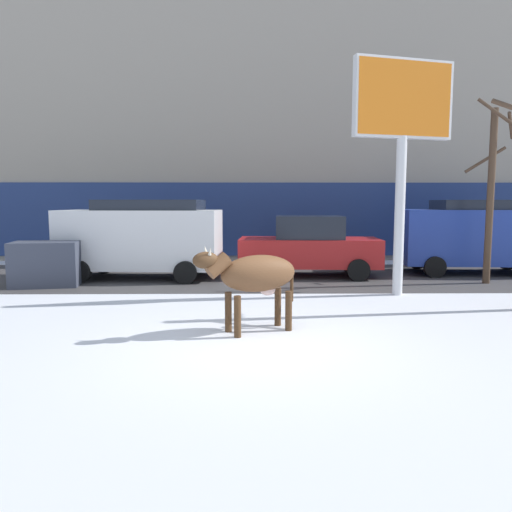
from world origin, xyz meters
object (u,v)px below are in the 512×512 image
Objects in this scene: cow_brown at (255,275)px; car_white_van at (142,237)px; billboard at (403,114)px; bare_tree_left_lot at (491,189)px; pedestrian_by_cars at (328,239)px; car_blue_van at (475,234)px; car_red_sedan at (309,247)px; pedestrian_near_billboard at (292,239)px; dumpster at (46,264)px.

car_white_van is at bearing 118.61° from cow_brown.
bare_tree_left_lot is (2.99, 1.63, -1.71)m from billboard.
car_white_van is 2.72× the size of pedestrian_by_cars.
cow_brown is at bearing -61.39° from car_white_van.
pedestrian_by_cars is at bearing 146.72° from car_blue_van.
pedestrian_by_cars is at bearing 71.37° from car_red_sedan.
car_blue_van is at bearing 74.52° from bare_tree_left_lot.
car_red_sedan is at bearing 3.87° from car_white_van.
dumpster is at bearing -144.89° from pedestrian_near_billboard.
cow_brown is at bearing -98.65° from pedestrian_near_billboard.
cow_brown is 6.84m from car_white_van.
cow_brown is 9.75m from pedestrian_near_billboard.
pedestrian_by_cars is (1.35, 0.00, 0.00)m from pedestrian_near_billboard.
pedestrian_by_cars is at bearing 0.00° from pedestrian_near_billboard.
pedestrian_by_cars is (-0.69, 6.30, -3.43)m from billboard.
car_white_van reaches higher than pedestrian_by_cars.
bare_tree_left_lot is at bearing -15.91° from car_red_sedan.
car_white_van reaches higher than pedestrian_near_billboard.
pedestrian_by_cars is at bearing 96.25° from billboard.
pedestrian_near_billboard reaches higher than cow_brown.
car_blue_van is 0.95× the size of bare_tree_left_lot.
bare_tree_left_lot reaches higher than car_white_van.
billboard is at bearing -151.39° from bare_tree_left_lot.
bare_tree_left_lot reaches higher than car_blue_van.
dumpster is at bearing -170.18° from car_blue_van.
car_red_sedan is 5.27m from bare_tree_left_lot.
pedestrian_near_billboard is (-0.24, 3.30, -0.03)m from car_red_sedan.
car_blue_van is at bearing -26.41° from pedestrian_near_billboard.
pedestrian_by_cars is (2.82, 9.64, -0.11)m from cow_brown.
bare_tree_left_lot is (9.78, -1.03, 1.36)m from car_white_van.
bare_tree_left_lot is at bearing -105.48° from car_blue_van.
bare_tree_left_lot reaches higher than car_red_sedan.
bare_tree_left_lot is at bearing -6.01° from car_white_van.
pedestrian_by_cars is 9.74m from dumpster.
bare_tree_left_lot is 12.24m from dumpster.
billboard is 5.86m from car_blue_van.
cow_brown is 10.04m from pedestrian_by_cars.
car_white_van is at bearing 173.99° from bare_tree_left_lot.
pedestrian_near_billboard is (4.74, 3.63, -0.36)m from car_white_van.
billboard is 1.18× the size of car_white_van.
car_blue_van is (7.03, 6.87, 0.25)m from cow_brown.
cow_brown is 7.29m from dumpster.
car_blue_van is at bearing 4.83° from car_white_van.
bare_tree_left_lot reaches higher than pedestrian_near_billboard.
car_white_van is 2.77× the size of dumpster.
cow_brown is at bearing -105.08° from car_red_sedan.
pedestrian_near_billboard is (-5.56, 2.76, -0.36)m from car_blue_van.
billboard is 9.90m from dumpster.
car_white_van is 2.72× the size of pedestrian_near_billboard.
pedestrian_by_cars reaches higher than cow_brown.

